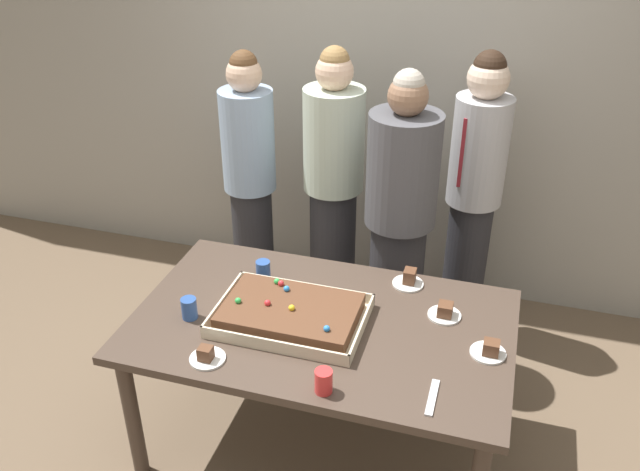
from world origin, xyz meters
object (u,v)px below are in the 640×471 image
at_px(sheet_cake, 290,314).
at_px(cake_server_utensil, 432,397).
at_px(plated_slice_near_left, 207,356).
at_px(person_green_shirt_behind, 333,189).
at_px(plated_slice_near_right, 445,312).
at_px(plated_slice_far_right, 409,280).
at_px(drink_cup_middle, 263,270).
at_px(party_table, 322,336).
at_px(person_far_right_suit, 400,220).
at_px(drink_cup_far_end, 324,381).
at_px(plated_slice_far_left, 490,350).
at_px(drink_cup_nearest, 189,308).
at_px(person_serving_front, 250,181).
at_px(person_striped_tie_right, 474,192).

bearing_deg(sheet_cake, cake_server_utensil, -24.02).
height_order(plated_slice_near_left, person_green_shirt_behind, person_green_shirt_behind).
bearing_deg(cake_server_utensil, plated_slice_near_left, -177.09).
relative_size(plated_slice_near_right, person_green_shirt_behind, 0.09).
relative_size(plated_slice_far_right, drink_cup_middle, 1.50).
relative_size(party_table, plated_slice_near_right, 11.18).
distance_m(party_table, drink_cup_middle, 0.46).
bearing_deg(plated_slice_near_left, plated_slice_near_right, 33.09).
bearing_deg(plated_slice_near_left, person_far_right_suit, 64.87).
distance_m(sheet_cake, plated_slice_near_right, 0.69).
relative_size(plated_slice_near_right, drink_cup_middle, 1.50).
bearing_deg(drink_cup_far_end, plated_slice_far_right, 77.59).
height_order(party_table, person_green_shirt_behind, person_green_shirt_behind).
bearing_deg(plated_slice_far_left, plated_slice_far_right, 134.58).
distance_m(plated_slice_near_left, drink_cup_far_end, 0.51).
relative_size(plated_slice_near_left, drink_cup_nearest, 1.50).
distance_m(plated_slice_near_right, person_serving_front, 1.52).
distance_m(plated_slice_near_right, plated_slice_far_right, 0.29).
height_order(drink_cup_middle, person_striped_tie_right, person_striped_tie_right).
bearing_deg(party_table, plated_slice_near_right, 20.90).
xyz_separation_m(drink_cup_middle, cake_server_utensil, (0.91, -0.58, -0.05)).
height_order(plated_slice_far_left, drink_cup_far_end, drink_cup_far_end).
relative_size(person_green_shirt_behind, person_striped_tie_right, 1.00).
bearing_deg(person_far_right_suit, plated_slice_far_left, 53.79).
xyz_separation_m(plated_slice_near_right, drink_cup_middle, (-0.89, 0.05, 0.03)).
bearing_deg(party_table, plated_slice_far_right, 52.14).
xyz_separation_m(drink_cup_nearest, drink_cup_far_end, (0.71, -0.28, 0.00)).
relative_size(party_table, person_serving_front, 1.03).
bearing_deg(person_far_right_suit, party_table, 7.66).
bearing_deg(plated_slice_far_left, person_striped_tie_right, 99.36).
bearing_deg(plated_slice_near_left, person_green_shirt_behind, 84.55).
relative_size(sheet_cake, drink_cup_middle, 6.57).
height_order(plated_slice_far_left, drink_cup_nearest, drink_cup_nearest).
height_order(plated_slice_near_right, drink_cup_far_end, drink_cup_far_end).
xyz_separation_m(sheet_cake, cake_server_utensil, (0.68, -0.30, -0.04)).
xyz_separation_m(party_table, cake_server_utensil, (0.54, -0.34, 0.09)).
distance_m(drink_cup_middle, person_striped_tie_right, 1.30).
bearing_deg(drink_cup_middle, party_table, -33.54).
height_order(drink_cup_middle, drink_cup_far_end, same).
bearing_deg(plated_slice_near_right, sheet_cake, -160.22).
distance_m(plated_slice_near_right, cake_server_utensil, 0.54).
relative_size(sheet_cake, plated_slice_far_right, 4.38).
relative_size(plated_slice_far_right, person_serving_front, 0.09).
xyz_separation_m(plated_slice_near_right, plated_slice_far_right, (-0.20, 0.21, 0.00)).
relative_size(party_table, person_striped_tie_right, 0.99).
bearing_deg(plated_slice_near_right, drink_cup_far_end, -121.77).
bearing_deg(plated_slice_far_right, drink_cup_nearest, -148.37).
bearing_deg(plated_slice_far_right, person_green_shirt_behind, 131.68).
bearing_deg(plated_slice_near_right, person_striped_tie_right, 88.97).
bearing_deg(drink_cup_middle, person_green_shirt_behind, 80.70).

